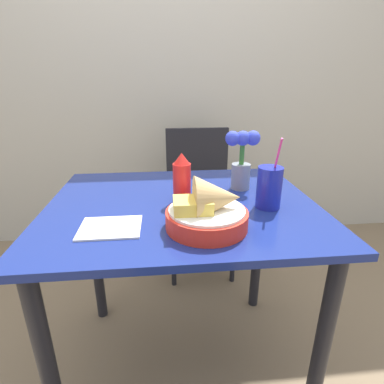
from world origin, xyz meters
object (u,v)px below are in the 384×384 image
object	(u,v)px
ketchup_bottle	(181,180)
flower_vase	(242,158)
food_basket	(210,210)
chair_far_window	(199,187)
drink_cup	(269,189)

from	to	relation	value
ketchup_bottle	flower_vase	distance (m)	0.28
ketchup_bottle	flower_vase	xyz separation A→B (m)	(0.24, 0.13, 0.04)
food_basket	ketchup_bottle	size ratio (longest dim) A/B	1.35
chair_far_window	ketchup_bottle	bearing A→B (deg)	-101.22
drink_cup	flower_vase	bearing A→B (deg)	103.79
chair_far_window	food_basket	bearing A→B (deg)	-95.19
ketchup_bottle	drink_cup	world-z (taller)	drink_cup
chair_far_window	drink_cup	world-z (taller)	drink_cup
food_basket	ketchup_bottle	world-z (taller)	ketchup_bottle
food_basket	flower_vase	xyz separation A→B (m)	(0.17, 0.32, 0.07)
ketchup_bottle	food_basket	bearing A→B (deg)	-70.27
food_basket	flower_vase	world-z (taller)	flower_vase
chair_far_window	flower_vase	bearing A→B (deg)	-83.27
food_basket	flower_vase	bearing A→B (deg)	61.58
chair_far_window	flower_vase	xyz separation A→B (m)	(0.08, -0.69, 0.36)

